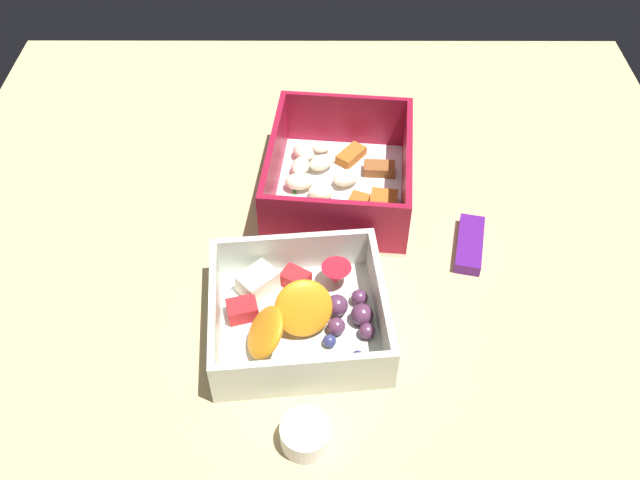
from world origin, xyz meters
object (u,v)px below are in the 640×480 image
at_px(paper_cup_liner, 304,435).
at_px(pasta_container, 338,180).
at_px(fruit_bowl, 298,313).
at_px(candy_bar, 469,244).

bearing_deg(paper_cup_liner, pasta_container, 173.88).
relative_size(pasta_container, fruit_bowl, 1.14).
xyz_separation_m(pasta_container, candy_bar, (0.08, 0.13, -0.01)).
relative_size(pasta_container, paper_cup_liner, 4.72).
distance_m(pasta_container, paper_cup_liner, 0.28).
relative_size(pasta_container, candy_bar, 2.61).
bearing_deg(candy_bar, pasta_container, -121.38).
distance_m(candy_bar, paper_cup_liner, 0.26).
relative_size(fruit_bowl, candy_bar, 2.29).
bearing_deg(candy_bar, paper_cup_liner, -37.53).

